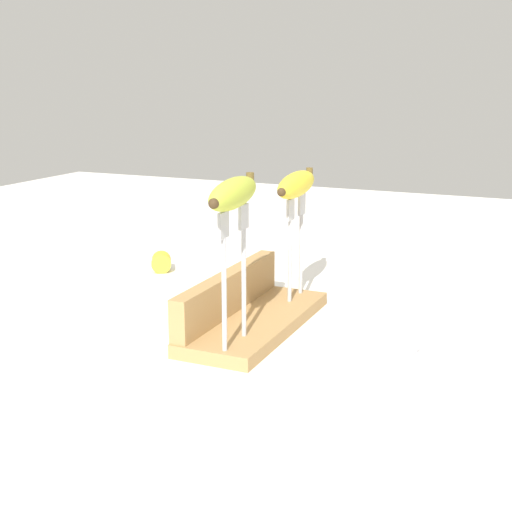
{
  "coord_description": "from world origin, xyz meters",
  "views": [
    {
      "loc": [
        -1.01,
        -0.45,
        0.4
      ],
      "look_at": [
        0.0,
        0.0,
        0.12
      ],
      "focal_mm": 50.44,
      "sensor_mm": 36.0,
      "label": 1
    }
  ],
  "objects_px": {
    "fork_stand_left": "(234,264)",
    "banana_chunk_near": "(161,262)",
    "banana_raised_right": "(296,184)",
    "fork_fallen_far": "(10,317)",
    "fork_fallen_near": "(429,355)",
    "banana_raised_left": "(234,193)",
    "fork_stand_right": "(296,238)"
  },
  "relations": [
    {
      "from": "fork_stand_left",
      "to": "banana_chunk_near",
      "type": "relative_size",
      "value": 3.67
    },
    {
      "from": "banana_raised_right",
      "to": "fork_fallen_far",
      "type": "height_order",
      "value": "banana_raised_right"
    },
    {
      "from": "banana_chunk_near",
      "to": "fork_stand_left",
      "type": "bearing_deg",
      "value": -136.55
    },
    {
      "from": "fork_fallen_near",
      "to": "banana_raised_left",
      "type": "bearing_deg",
      "value": 113.51
    },
    {
      "from": "fork_stand_left",
      "to": "banana_chunk_near",
      "type": "bearing_deg",
      "value": 43.45
    },
    {
      "from": "fork_fallen_far",
      "to": "banana_chunk_near",
      "type": "bearing_deg",
      "value": -11.36
    },
    {
      "from": "fork_stand_left",
      "to": "fork_fallen_far",
      "type": "xyz_separation_m",
      "value": [
        -0.0,
        0.42,
        -0.14
      ]
    },
    {
      "from": "banana_chunk_near",
      "to": "fork_fallen_near",
      "type": "bearing_deg",
      "value": -112.53
    },
    {
      "from": "banana_raised_right",
      "to": "fork_fallen_near",
      "type": "distance_m",
      "value": 0.36
    },
    {
      "from": "fork_stand_right",
      "to": "banana_raised_left",
      "type": "bearing_deg",
      "value": -180.0
    },
    {
      "from": "fork_fallen_far",
      "to": "fork_stand_left",
      "type": "bearing_deg",
      "value": -89.48
    },
    {
      "from": "fork_stand_left",
      "to": "banana_raised_right",
      "type": "xyz_separation_m",
      "value": [
        0.25,
        -0.0,
        0.08
      ]
    },
    {
      "from": "fork_stand_right",
      "to": "fork_stand_left",
      "type": "bearing_deg",
      "value": -180.0
    },
    {
      "from": "fork_stand_right",
      "to": "fork_fallen_near",
      "type": "height_order",
      "value": "fork_stand_right"
    },
    {
      "from": "fork_stand_left",
      "to": "fork_stand_right",
      "type": "distance_m",
      "value": 0.25
    },
    {
      "from": "banana_raised_left",
      "to": "fork_stand_right",
      "type": "bearing_deg",
      "value": 0.0
    },
    {
      "from": "fork_stand_left",
      "to": "fork_stand_right",
      "type": "bearing_deg",
      "value": 0.0
    },
    {
      "from": "fork_stand_right",
      "to": "fork_fallen_far",
      "type": "bearing_deg",
      "value": 120.74
    },
    {
      "from": "fork_stand_left",
      "to": "banana_raised_right",
      "type": "relative_size",
      "value": 1.05
    },
    {
      "from": "fork_stand_right",
      "to": "banana_raised_left",
      "type": "xyz_separation_m",
      "value": [
        -0.25,
        -0.0,
        0.11
      ]
    },
    {
      "from": "fork_stand_right",
      "to": "banana_raised_right",
      "type": "distance_m",
      "value": 0.09
    },
    {
      "from": "banana_raised_right",
      "to": "banana_chunk_near",
      "type": "bearing_deg",
      "value": 70.99
    },
    {
      "from": "banana_raised_right",
      "to": "fork_fallen_far",
      "type": "relative_size",
      "value": 1.08
    },
    {
      "from": "banana_chunk_near",
      "to": "fork_fallen_far",
      "type": "bearing_deg",
      "value": 168.64
    },
    {
      "from": "fork_fallen_near",
      "to": "banana_raised_right",
      "type": "bearing_deg",
      "value": 63.08
    },
    {
      "from": "fork_stand_right",
      "to": "fork_fallen_far",
      "type": "relative_size",
      "value": 1.01
    },
    {
      "from": "fork_stand_right",
      "to": "banana_chunk_near",
      "type": "bearing_deg",
      "value": 71.0
    },
    {
      "from": "fork_stand_left",
      "to": "fork_fallen_far",
      "type": "bearing_deg",
      "value": 90.52
    },
    {
      "from": "fork_stand_left",
      "to": "fork_fallen_near",
      "type": "distance_m",
      "value": 0.31
    },
    {
      "from": "fork_stand_right",
      "to": "banana_raised_left",
      "type": "relative_size",
      "value": 0.96
    },
    {
      "from": "fork_fallen_far",
      "to": "banana_chunk_near",
      "type": "xyz_separation_m",
      "value": [
        0.37,
        -0.07,
        0.02
      ]
    },
    {
      "from": "fork_stand_left",
      "to": "fork_fallen_near",
      "type": "xyz_separation_m",
      "value": [
        0.11,
        -0.26,
        -0.14
      ]
    }
  ]
}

